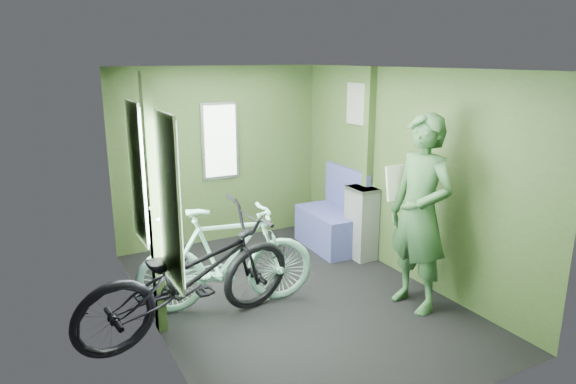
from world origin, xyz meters
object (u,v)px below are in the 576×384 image
bicycle_mint (228,307)px  waste_box (361,223)px  passenger (420,214)px  bicycle_black (194,332)px  bench_seat (332,225)px

bicycle_mint → waste_box: size_ratio=1.95×
passenger → bicycle_black: bearing=-109.4°
passenger → bench_seat: 1.90m
bicycle_mint → bench_seat: 2.06m
bench_seat → bicycle_mint: bearing=-150.4°
bicycle_black → passenger: passenger is taller
bicycle_mint → bicycle_black: bearing=136.0°
passenger → waste_box: (0.28, 1.30, -0.51)m
bicycle_mint → passenger: passenger is taller
bicycle_mint → passenger: (1.65, -0.85, 0.96)m
bicycle_mint → bench_seat: bearing=-51.1°
waste_box → bicycle_black: bearing=-162.3°
passenger → bicycle_mint: bearing=-122.1°
bicycle_mint → waste_box: waste_box is taller
waste_box → bench_seat: bench_seat is taller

